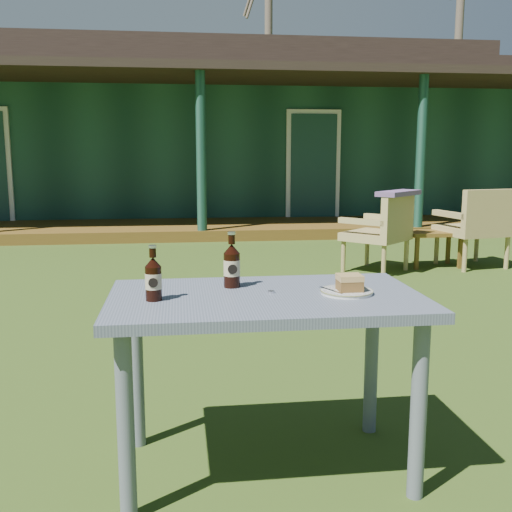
{
  "coord_description": "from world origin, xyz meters",
  "views": [
    {
      "loc": [
        -0.32,
        -3.82,
        1.25
      ],
      "look_at": [
        0.0,
        -1.3,
        0.82
      ],
      "focal_mm": 42.0,
      "sensor_mm": 36.0,
      "label": 1
    }
  ],
  "objects": [
    {
      "name": "bottle_cap",
      "position": [
        0.02,
        -1.57,
        0.72
      ],
      "size": [
        0.03,
        0.03,
        0.01
      ],
      "primitive_type": "cylinder",
      "color": "silver",
      "rests_on": "cafe_table"
    },
    {
      "name": "cola_bottle_near",
      "position": [
        -0.12,
        -1.45,
        0.81
      ],
      "size": [
        0.07,
        0.07,
        0.23
      ],
      "color": "black",
      "rests_on": "cafe_table"
    },
    {
      "name": "cola_bottle_far",
      "position": [
        -0.42,
        -1.64,
        0.8
      ],
      "size": [
        0.06,
        0.06,
        0.21
      ],
      "color": "black",
      "rests_on": "cafe_table"
    },
    {
      "name": "plate",
      "position": [
        0.31,
        -1.62,
        0.73
      ],
      "size": [
        0.2,
        0.2,
        0.01
      ],
      "color": "silver",
      "rests_on": "cafe_table"
    },
    {
      "name": "armchair_right",
      "position": [
        2.94,
        2.37,
        0.49
      ],
      "size": [
        0.75,
        0.72,
        0.88
      ],
      "color": "#A28D51",
      "rests_on": "ground"
    },
    {
      "name": "side_table",
      "position": [
        2.49,
        2.5,
        0.34
      ],
      "size": [
        0.6,
        0.4,
        0.4
      ],
      "color": "brown",
      "rests_on": "ground"
    },
    {
      "name": "armchair_left",
      "position": [
        1.82,
        2.27,
        0.46
      ],
      "size": [
        0.84,
        0.84,
        0.83
      ],
      "color": "#A28D51",
      "rests_on": "ground"
    },
    {
      "name": "cake_slice",
      "position": [
        0.32,
        -1.63,
        0.77
      ],
      "size": [
        0.09,
        0.09,
        0.06
      ],
      "color": "brown",
      "rests_on": "plate"
    },
    {
      "name": "fork",
      "position": [
        0.25,
        -1.63,
        0.74
      ],
      "size": [
        0.07,
        0.13,
        0.0
      ],
      "primitive_type": "cube",
      "rotation": [
        0.0,
        0.0,
        0.4
      ],
      "color": "silver",
      "rests_on": "plate"
    },
    {
      "name": "floral_throw",
      "position": [
        1.93,
        2.15,
        0.85
      ],
      "size": [
        0.6,
        0.59,
        0.05
      ],
      "primitive_type": "cube",
      "rotation": [
        0.0,
        0.0,
        3.9
      ],
      "color": "#674B77",
      "rests_on": "armchair_left"
    },
    {
      "name": "tree_right",
      "position": [
        9.5,
        17.0,
        5.5
      ],
      "size": [
        0.28,
        0.28,
        11.0
      ],
      "primitive_type": "cylinder",
      "color": "brown",
      "rests_on": "ground"
    },
    {
      "name": "cafe_table",
      "position": [
        0.0,
        -1.6,
        0.62
      ],
      "size": [
        1.2,
        0.7,
        0.72
      ],
      "color": "#555D6B",
      "rests_on": "ground"
    },
    {
      "name": "ground",
      "position": [
        0.0,
        0.0,
        0.0
      ],
      "size": [
        80.0,
        80.0,
        0.0
      ],
      "primitive_type": "plane",
      "color": "#334916"
    },
    {
      "name": "tree_mid",
      "position": [
        3.0,
        18.5,
        4.75
      ],
      "size": [
        0.28,
        0.28,
        9.5
      ],
      "primitive_type": "cylinder",
      "color": "brown",
      "rests_on": "ground"
    },
    {
      "name": "pavilion",
      "position": [
        -0.0,
        9.39,
        1.61
      ],
      "size": [
        15.8,
        8.3,
        3.45
      ],
      "color": "#173D2F",
      "rests_on": "ground"
    }
  ]
}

